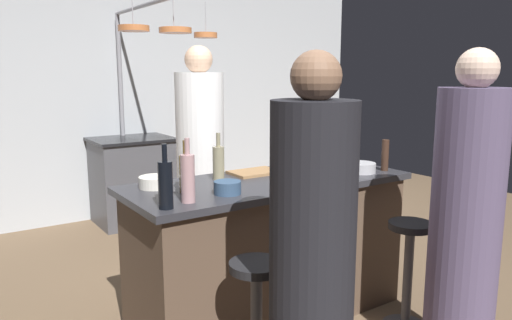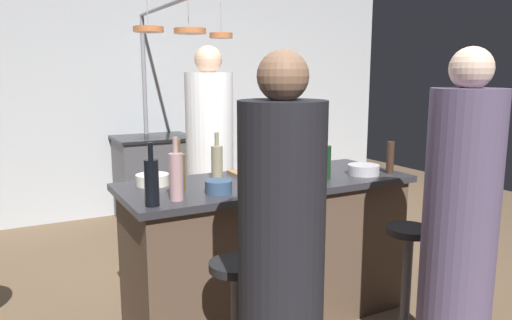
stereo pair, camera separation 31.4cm
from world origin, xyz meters
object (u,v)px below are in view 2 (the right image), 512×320
(wine_glass_near_right_guest, at_px, (323,155))
(stove_range, at_px, (155,177))
(wine_glass_near_left_guest, at_px, (308,156))
(wine_bottle_rose, at_px, (176,176))
(chef, at_px, (210,167))
(wine_bottle_white, at_px, (217,161))
(pepper_mill, at_px, (390,157))
(wine_glass_by_chef, at_px, (296,157))
(mixing_bowl_blue, at_px, (219,187))
(wine_bottle_amber, at_px, (179,171))
(cutting_board, at_px, (256,172))
(guest_left, at_px, (281,273))
(mixing_bowl_ceramic, at_px, (152,180))
(guest_right, at_px, (459,233))
(mixing_bowl_steel, at_px, (363,170))
(wine_bottle_dark, at_px, (152,182))
(wine_bottle_red, at_px, (325,161))
(bar_stool_right, at_px, (407,277))

(wine_glass_near_right_guest, bearing_deg, stove_range, 101.65)
(wine_glass_near_left_guest, bearing_deg, wine_bottle_rose, -163.40)
(chef, height_order, wine_bottle_white, chef)
(pepper_mill, distance_m, wine_bottle_rose, 1.47)
(wine_glass_by_chef, xyz_separation_m, mixing_bowl_blue, (-0.67, -0.25, -0.07))
(wine_bottle_amber, bearing_deg, cutting_board, 19.37)
(guest_left, xyz_separation_m, mixing_bowl_ceramic, (-0.17, 1.18, 0.17))
(wine_glass_near_left_guest, relative_size, mixing_bowl_blue, 0.98)
(guest_right, xyz_separation_m, mixing_bowl_blue, (-0.91, 0.85, 0.16))
(pepper_mill, relative_size, wine_glass_near_right_guest, 1.44)
(mixing_bowl_steel, relative_size, mixing_bowl_ceramic, 1.05)
(pepper_mill, xyz_separation_m, wine_bottle_rose, (-1.47, -0.00, 0.03))
(wine_bottle_rose, relative_size, mixing_bowl_ceramic, 1.71)
(wine_bottle_dark, relative_size, wine_bottle_amber, 1.10)
(wine_glass_near_left_guest, bearing_deg, wine_bottle_dark, -163.16)
(wine_bottle_dark, xyz_separation_m, wine_glass_by_chef, (1.07, 0.34, -0.02))
(cutting_board, height_order, mixing_bowl_ceramic, mixing_bowl_ceramic)
(mixing_bowl_steel, bearing_deg, wine_bottle_dark, -176.03)
(stove_range, distance_m, guest_left, 3.49)
(stove_range, relative_size, cutting_board, 2.78)
(wine_bottle_red, bearing_deg, mixing_bowl_steel, -2.26)
(wine_glass_near_left_guest, distance_m, mixing_bowl_ceramic, 1.04)
(chef, bearing_deg, wine_bottle_dark, -124.20)
(wine_bottle_rose, bearing_deg, wine_bottle_dark, -161.46)
(mixing_bowl_steel, bearing_deg, stove_range, 103.55)
(stove_range, xyz_separation_m, wine_bottle_amber, (-0.58, -2.46, 0.56))
(mixing_bowl_steel, height_order, mixing_bowl_ceramic, same)
(guest_right, relative_size, wine_glass_by_chef, 11.47)
(guest_right, height_order, cutting_board, guest_right)
(guest_right, relative_size, wine_bottle_red, 5.69)
(wine_bottle_white, distance_m, mixing_bowl_blue, 0.38)
(mixing_bowl_blue, xyz_separation_m, mixing_bowl_ceramic, (-0.27, 0.36, -0.00))
(pepper_mill, height_order, wine_bottle_red, wine_bottle_red)
(cutting_board, height_order, wine_bottle_rose, wine_bottle_rose)
(wine_glass_by_chef, height_order, mixing_bowl_ceramic, wine_glass_by_chef)
(guest_left, xyz_separation_m, wine_bottle_amber, (-0.08, 0.98, 0.25))
(wine_bottle_white, bearing_deg, wine_glass_near_right_guest, -6.59)
(wine_glass_by_chef, distance_m, wine_glass_near_left_guest, 0.10)
(wine_bottle_dark, distance_m, mixing_bowl_ceramic, 0.48)
(bar_stool_right, bearing_deg, wine_bottle_amber, 152.45)
(mixing_bowl_steel, bearing_deg, wine_bottle_red, 177.74)
(wine_bottle_dark, relative_size, mixing_bowl_blue, 2.13)
(guest_left, relative_size, wine_bottle_white, 5.64)
(wine_bottle_red, bearing_deg, wine_bottle_dark, -174.39)
(wine_bottle_amber, bearing_deg, wine_bottle_rose, -112.89)
(mixing_bowl_steel, bearing_deg, bar_stool_right, -95.15)
(mixing_bowl_ceramic, bearing_deg, wine_glass_near_right_guest, -5.01)
(wine_glass_near_left_guest, distance_m, mixing_bowl_blue, 0.82)
(wine_glass_by_chef, distance_m, wine_glass_near_right_guest, 0.22)
(cutting_board, distance_m, wine_bottle_red, 0.47)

